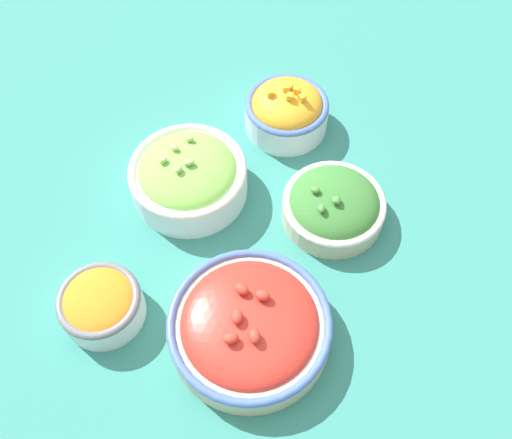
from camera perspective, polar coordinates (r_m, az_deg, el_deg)
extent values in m
plane|color=#337F75|center=(0.87, 0.00, -1.05)|extent=(3.00, 3.00, 0.00)
cylinder|color=silver|center=(0.98, 3.06, 10.36)|extent=(0.14, 0.14, 0.05)
torus|color=#4766B7|center=(0.96, 3.13, 11.39)|extent=(0.14, 0.14, 0.01)
ellipsoid|color=orange|center=(0.96, 3.13, 11.39)|extent=(0.12, 0.12, 0.06)
cube|color=#F4A828|center=(0.94, 3.07, 13.00)|extent=(0.01, 0.01, 0.01)
cube|color=#F4A828|center=(0.94, 1.43, 12.53)|extent=(0.01, 0.01, 0.01)
cube|color=#F4A828|center=(0.93, 3.42, 12.18)|extent=(0.01, 0.01, 0.01)
cube|color=#F4A828|center=(0.94, 4.09, 12.81)|extent=(0.01, 0.01, 0.01)
cube|color=#F4A828|center=(0.93, 4.64, 12.05)|extent=(0.01, 0.01, 0.01)
cube|color=#F4A828|center=(0.94, 3.36, 13.11)|extent=(0.01, 0.01, 0.01)
cylinder|color=beige|center=(0.78, -0.64, -10.86)|extent=(0.22, 0.22, 0.04)
torus|color=#4766B7|center=(0.76, -0.66, -10.30)|extent=(0.22, 0.22, 0.01)
ellipsoid|color=red|center=(0.76, -0.66, -10.30)|extent=(0.18, 0.18, 0.04)
ellipsoid|color=red|center=(0.72, -0.14, -11.57)|extent=(0.02, 0.02, 0.01)
ellipsoid|color=red|center=(0.72, -2.54, -11.78)|extent=(0.02, 0.02, 0.01)
ellipsoid|color=red|center=(0.74, 0.68, -7.60)|extent=(0.02, 0.02, 0.01)
ellipsoid|color=red|center=(0.75, -1.42, -6.96)|extent=(0.02, 0.02, 0.01)
ellipsoid|color=red|center=(0.73, -1.89, -9.70)|extent=(0.02, 0.02, 0.01)
cylinder|color=silver|center=(0.82, -15.13, -8.39)|extent=(0.11, 0.11, 0.04)
torus|color=slate|center=(0.80, -15.49, -7.74)|extent=(0.11, 0.11, 0.01)
ellipsoid|color=orange|center=(0.80, -15.49, -7.74)|extent=(0.10, 0.10, 0.03)
cylinder|color=beige|center=(0.88, 7.71, 1.01)|extent=(0.16, 0.16, 0.04)
torus|color=silver|center=(0.86, 7.84, 1.66)|extent=(0.16, 0.16, 0.01)
ellipsoid|color=#387533|center=(0.86, 7.84, 1.66)|extent=(0.14, 0.14, 0.05)
ellipsoid|color=#47893D|center=(0.82, 6.58, 1.10)|extent=(0.02, 0.02, 0.01)
ellipsoid|color=#47893D|center=(0.83, 8.04, 1.93)|extent=(0.02, 0.02, 0.01)
ellipsoid|color=#47893D|center=(0.83, 8.04, 1.90)|extent=(0.02, 0.02, 0.01)
ellipsoid|color=#47893D|center=(0.84, 5.96, 2.95)|extent=(0.01, 0.01, 0.01)
cylinder|color=silver|center=(0.90, -6.71, 3.92)|extent=(0.18, 0.18, 0.05)
torus|color=silver|center=(0.87, -6.89, 4.97)|extent=(0.18, 0.18, 0.01)
ellipsoid|color=#7ABC4C|center=(0.87, -6.89, 4.97)|extent=(0.15, 0.15, 0.04)
ellipsoid|color=#99D166|center=(0.85, -6.60, 5.73)|extent=(0.01, 0.02, 0.01)
ellipsoid|color=#99D166|center=(0.88, -6.66, 8.02)|extent=(0.01, 0.02, 0.01)
ellipsoid|color=#99D166|center=(0.87, -8.16, 7.13)|extent=(0.01, 0.02, 0.01)
ellipsoid|color=#99D166|center=(0.86, -9.27, 5.87)|extent=(0.02, 0.01, 0.01)
ellipsoid|color=#99D166|center=(0.85, -6.91, 5.66)|extent=(0.01, 0.01, 0.01)
ellipsoid|color=#99D166|center=(0.84, -7.76, 4.99)|extent=(0.01, 0.01, 0.01)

